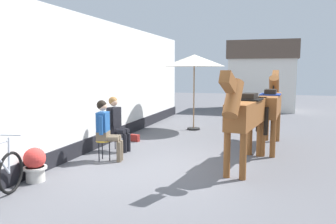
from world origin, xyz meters
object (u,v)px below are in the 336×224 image
saddled_horse_near (246,113)px  saddled_horse_far (271,104)px  flower_planter_near (35,164)px  cafe_parasol (194,61)px  seated_visitor_near (106,127)px  satchel_bag (135,138)px  seated_visitor_far (116,121)px

saddled_horse_near → saddled_horse_far: (0.46, 2.13, 0.00)m
flower_planter_near → cafe_parasol: size_ratio=0.25×
saddled_horse_far → flower_planter_near: bearing=-133.9°
seated_visitor_near → saddled_horse_far: 4.38m
flower_planter_near → satchel_bag: flower_planter_near is taller
flower_planter_near → cafe_parasol: 6.73m
saddled_horse_far → cafe_parasol: cafe_parasol is taller
cafe_parasol → flower_planter_near: bearing=-103.9°
saddled_horse_near → satchel_bag: 3.83m
saddled_horse_near → flower_planter_near: bearing=-149.6°
cafe_parasol → saddled_horse_near: bearing=-62.9°
cafe_parasol → satchel_bag: bearing=-116.2°
saddled_horse_near → flower_planter_near: 4.30m
saddled_horse_near → cafe_parasol: cafe_parasol is taller
flower_planter_near → cafe_parasol: bearing=76.1°
saddled_horse_far → satchel_bag: (-3.74, -0.44, -1.06)m
seated_visitor_near → satchel_bag: (-0.21, 2.12, -0.68)m
saddled_horse_near → cafe_parasol: 4.75m
saddled_horse_far → flower_planter_near: 5.97m
seated_visitor_near → cafe_parasol: (0.97, 4.53, 1.59)m
seated_visitor_far → cafe_parasol: bearing=71.8°
seated_visitor_far → seated_visitor_near: bearing=-77.3°
seated_visitor_far → flower_planter_near: seated_visitor_far is taller
seated_visitor_near → flower_planter_near: seated_visitor_near is taller
seated_visitor_near → saddled_horse_near: 3.12m
seated_visitor_near → saddled_horse_near: size_ratio=0.47×
flower_planter_near → satchel_bag: bearing=84.7°
seated_visitor_far → flower_planter_near: 2.70m
seated_visitor_far → cafe_parasol: 4.10m
saddled_horse_near → cafe_parasol: (-2.10, 4.09, 1.20)m
seated_visitor_far → saddled_horse_far: size_ratio=0.46×
seated_visitor_far → saddled_horse_far: bearing=23.5°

